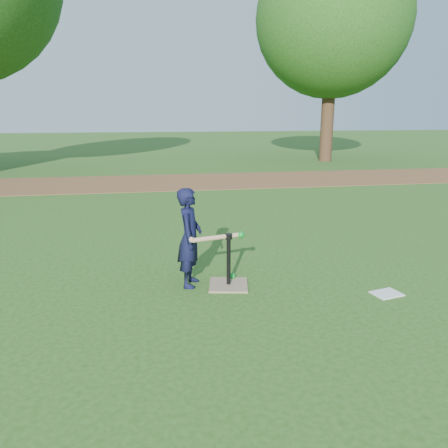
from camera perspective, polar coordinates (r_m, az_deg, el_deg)
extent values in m
plane|color=#285116|center=(5.18, -2.82, -7.31)|extent=(80.00, 80.00, 0.00)
cube|color=brown|center=(12.44, -7.15, 5.47)|extent=(24.00, 3.00, 0.01)
imported|color=black|center=(4.87, -4.50, -1.79)|extent=(0.36, 0.46, 1.12)
sphere|color=#0B8221|center=(5.18, 1.08, -6.83)|extent=(0.08, 0.08, 0.08)
cube|color=white|center=(5.11, 20.48, -8.51)|extent=(0.34, 0.29, 0.01)
cube|color=#927A5D|center=(5.00, 0.60, -7.95)|extent=(0.51, 0.51, 0.02)
cylinder|color=black|center=(4.90, 0.60, -4.83)|extent=(0.05, 0.05, 0.55)
cylinder|color=black|center=(4.81, 0.61, -1.62)|extent=(0.08, 0.08, 0.06)
cylinder|color=tan|center=(4.78, -0.76, -1.75)|extent=(0.59, 0.20, 0.05)
sphere|color=tan|center=(4.70, -4.30, -2.05)|extent=(0.06, 0.06, 0.06)
sphere|color=#0B8221|center=(4.87, 2.24, -1.41)|extent=(0.08, 0.08, 0.08)
cylinder|color=#382316|center=(18.21, 13.35, 13.39)|extent=(0.50, 0.50, 3.42)
sphere|color=#285B19|center=(18.52, 14.05, 24.56)|extent=(5.80, 5.80, 5.80)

